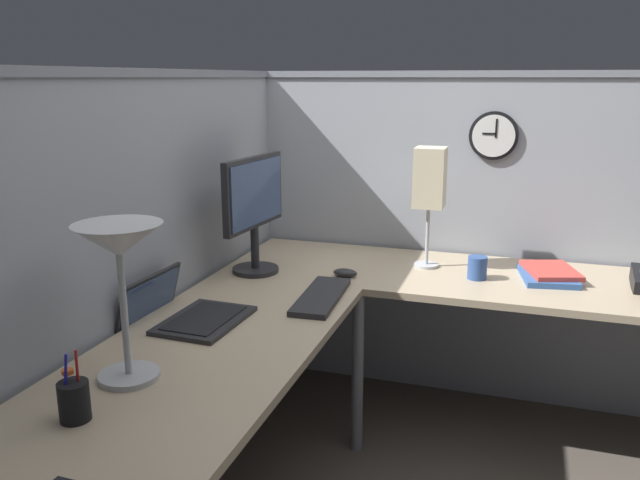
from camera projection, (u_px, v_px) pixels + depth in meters
The scene contains 14 objects.
ground_plane at pixel (385, 476), 2.56m from camera, with size 6.80×6.80×0.00m, color #4C443D.
cubicle_wall_back at pixel (130, 295), 2.29m from camera, with size 2.57×0.12×1.58m.
cubicle_wall_right at pixel (481, 239), 3.09m from camera, with size 0.12×2.37×1.58m.
desk at pixel (394, 345), 2.26m from camera, with size 2.35×2.15×0.73m.
monitor at pixel (254, 206), 2.70m from camera, with size 0.46×0.20×0.50m.
laptop at pixel (180, 312), 2.23m from camera, with size 0.35×0.39×0.22m.
keyboard at pixel (321, 296), 2.43m from camera, with size 0.43×0.14×0.02m, color #232326.
computer_mouse at pixel (345, 273), 2.71m from camera, with size 0.06×0.10×0.03m, color #232326.
desk_lamp_dome at pixel (119, 254), 1.71m from camera, with size 0.24×0.24×0.44m.
pen_cup at pixel (74, 400), 1.56m from camera, with size 0.08×0.08×0.18m.
book_stack at pixel (549, 274), 2.68m from camera, with size 0.32×0.27×0.04m.
desk_lamp_paper at pixel (430, 181), 2.76m from camera, with size 0.13×0.13×0.53m.
coffee_mug at pixel (477, 268), 2.67m from camera, with size 0.08×0.08×0.10m, color #2D4C8C.
wall_clock at pixel (494, 136), 2.91m from camera, with size 0.04×0.22×0.22m.
Camera 1 is at (-2.22, -0.45, 1.55)m, focal length 35.90 mm.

